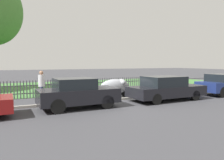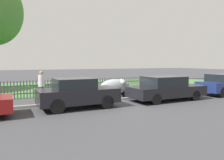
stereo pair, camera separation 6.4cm
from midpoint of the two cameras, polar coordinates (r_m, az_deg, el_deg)
name	(u,v)px [view 1 (the left image)]	position (r m, az deg, el deg)	size (l,w,h in m)	color
ground_plane	(102,102)	(12.08, -2.87, -5.75)	(120.00, 120.00, 0.00)	#424247
kerb_stone	(101,101)	(12.16, -3.05, -5.39)	(34.25, 0.20, 0.12)	#9E998E
grass_strip	(65,87)	(20.24, -12.34, -1.67)	(34.25, 11.25, 0.01)	#477F3D
park_fence	(84,87)	(14.80, -7.39, -1.76)	(34.25, 0.05, 1.08)	#4C4C51
parked_car_black_saloon	(77,93)	(10.46, -9.19, -3.36)	(3.76, 1.79, 1.43)	black
parked_car_navy_estate	(166,88)	(12.87, 13.73, -2.12)	(4.55, 1.94, 1.39)	black
parked_car_red_compact	(224,84)	(16.47, 27.10, -0.96)	(3.71, 1.72, 1.40)	navy
covered_motorcycle	(116,86)	(13.38, 0.81, -1.70)	(2.10, 0.75, 1.16)	black
pedestrian_near_fence	(42,84)	(12.83, -18.06, -1.00)	(0.41, 0.41, 1.71)	#2D3351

